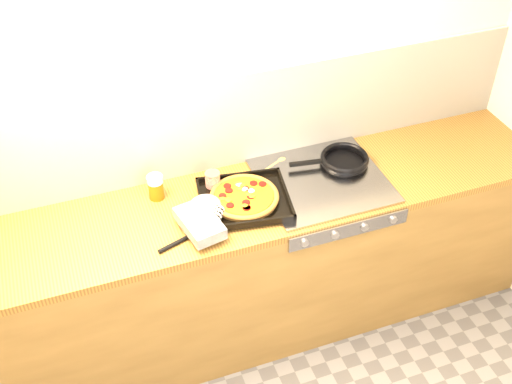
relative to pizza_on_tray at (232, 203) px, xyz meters
name	(u,v)px	position (x,y,z in m)	size (l,w,h in m)	color
room_shell	(214,126)	(0.03, 0.34, 0.21)	(3.20, 3.20, 3.20)	white
counter_run	(237,268)	(0.03, 0.05, -0.49)	(3.20, 0.62, 0.90)	olive
stovetop	(322,181)	(0.48, 0.05, -0.04)	(0.60, 0.56, 0.02)	gray
pizza_on_tray	(232,203)	(0.00, 0.00, 0.00)	(0.57, 0.46, 0.07)	black
frying_pan	(343,160)	(0.63, 0.13, -0.01)	(0.42, 0.28, 0.04)	black
tomato_can	(213,181)	(-0.04, 0.17, 0.01)	(0.09, 0.09, 0.10)	#980C0E
juice_glass	(156,187)	(-0.30, 0.21, 0.02)	(0.08, 0.08, 0.13)	#DE520D
wooden_spoon	(269,168)	(0.27, 0.23, -0.03)	(0.28, 0.16, 0.02)	#A38545
black_spatula	(188,237)	(-0.24, -0.11, -0.04)	(0.28, 0.14, 0.02)	black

